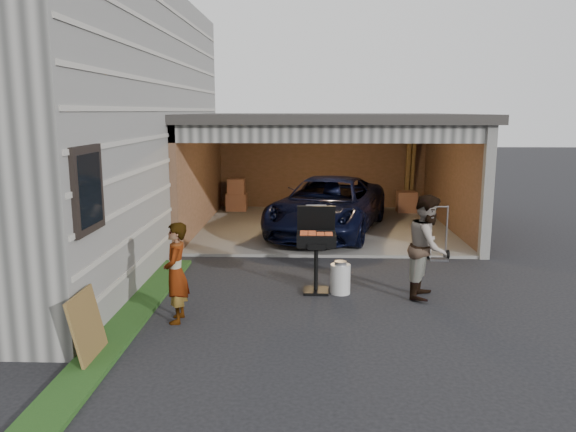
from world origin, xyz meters
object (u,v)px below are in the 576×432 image
Objects in this scene: propane_tank at (340,279)px; plywood_panel at (87,327)px; man at (428,246)px; bbq_grill at (316,242)px; hand_truck at (438,249)px; minivan at (328,208)px; woman at (176,273)px.

plywood_panel is (-3.18, -2.64, 0.18)m from propane_tank.
bbq_grill is at bearing 104.10° from man.
propane_tank is 3.09m from hand_truck.
propane_tank is at bearing -74.17° from minivan.
propane_tank is (0.05, -4.48, -0.42)m from minivan.
woman is 1.01× the size of bbq_grill.
propane_tank is 4.14m from plywood_panel.
plywood_panel is 0.78× the size of hand_truck.
minivan is at bearing 90.59° from propane_tank.
man reaches higher than plywood_panel.
woman is 1.55m from plywood_panel.
minivan is at bearing 153.95° from woman.
bbq_grill is at bearing -135.81° from hand_truck.
plywood_panel is at bearing -133.95° from hand_truck.
minivan reaches higher than hand_truck.
woman reaches higher than plywood_panel.
propane_tank is 0.58× the size of plywood_panel.
hand_truck is at bearing 42.69° from plywood_panel.
hand_truck is (0.74, 2.36, -0.62)m from man.
plywood_panel is (-4.56, -2.53, -0.41)m from man.
woman reaches higher than hand_truck.
woman is 2.93× the size of propane_tank.
plywood_panel is at bearing -135.71° from bbq_grill.
man reaches higher than bbq_grill.
plywood_panel is at bearing 139.03° from man.
plywood_panel is at bearing -34.68° from woman.
woman reaches higher than minivan.
minivan is 4.34× the size of hand_truck.
man is (1.42, -4.59, 0.17)m from minivan.
hand_truck is (4.53, 3.58, -0.51)m from woman.
hand_truck is at bearing 2.60° from man.
woman is 2.45m from bbq_grill.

